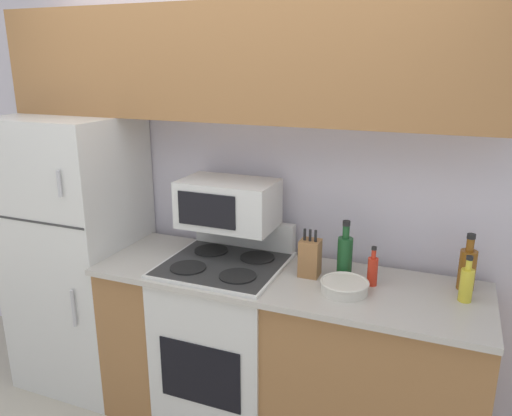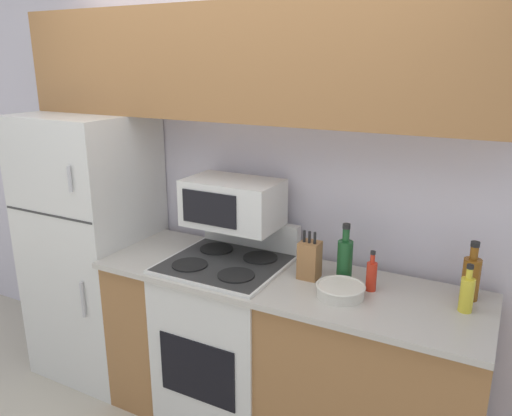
% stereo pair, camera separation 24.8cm
% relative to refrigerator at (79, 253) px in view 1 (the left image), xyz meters
% --- Properties ---
extents(wall_back, '(8.00, 0.05, 2.55)m').
position_rel_refrigerator_xyz_m(wall_back, '(1.00, 0.35, 0.43)').
color(wall_back, silver).
rests_on(wall_back, ground_plane).
extents(lower_cabinets, '(1.99, 0.64, 0.94)m').
position_rel_refrigerator_xyz_m(lower_cabinets, '(1.35, -0.02, -0.38)').
color(lower_cabinets, '#9E6B3D').
rests_on(lower_cabinets, ground_plane).
extents(refrigerator, '(0.72, 0.66, 1.69)m').
position_rel_refrigerator_xyz_m(refrigerator, '(0.00, 0.00, 0.00)').
color(refrigerator, silver).
rests_on(refrigerator, ground_plane).
extents(upper_cabinets, '(2.71, 0.33, 0.58)m').
position_rel_refrigerator_xyz_m(upper_cabinets, '(1.00, 0.16, 1.13)').
color(upper_cabinets, '#9E6B3D').
rests_on(upper_cabinets, refrigerator).
extents(stove, '(0.63, 0.62, 1.11)m').
position_rel_refrigerator_xyz_m(stove, '(1.01, -0.03, -0.35)').
color(stove, silver).
rests_on(stove, ground_plane).
extents(microwave, '(0.52, 0.32, 0.26)m').
position_rel_refrigerator_xyz_m(microwave, '(0.98, 0.10, 0.40)').
color(microwave, silver).
rests_on(microwave, stove).
extents(knife_block, '(0.10, 0.10, 0.25)m').
position_rel_refrigerator_xyz_m(knife_block, '(1.47, 0.02, 0.19)').
color(knife_block, '#9E6B3D').
rests_on(knife_block, lower_cabinets).
extents(bowl, '(0.23, 0.23, 0.06)m').
position_rel_refrigerator_xyz_m(bowl, '(1.68, -0.10, 0.12)').
color(bowl, silver).
rests_on(bowl, lower_cabinets).
extents(bottle_whiskey, '(0.08, 0.08, 0.28)m').
position_rel_refrigerator_xyz_m(bottle_whiskey, '(2.21, 0.15, 0.20)').
color(bottle_whiskey, brown).
rests_on(bottle_whiskey, lower_cabinets).
extents(bottle_hot_sauce, '(0.05, 0.05, 0.20)m').
position_rel_refrigerator_xyz_m(bottle_hot_sauce, '(1.79, 0.03, 0.17)').
color(bottle_hot_sauce, red).
rests_on(bottle_hot_sauce, lower_cabinets).
extents(bottle_wine_green, '(0.08, 0.08, 0.30)m').
position_rel_refrigerator_xyz_m(bottle_wine_green, '(1.64, 0.07, 0.21)').
color(bottle_wine_green, '#194C23').
rests_on(bottle_wine_green, lower_cabinets).
extents(bottle_cooking_spray, '(0.06, 0.06, 0.22)m').
position_rel_refrigerator_xyz_m(bottle_cooking_spray, '(2.21, 0.02, 0.18)').
color(bottle_cooking_spray, gold).
rests_on(bottle_cooking_spray, lower_cabinets).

